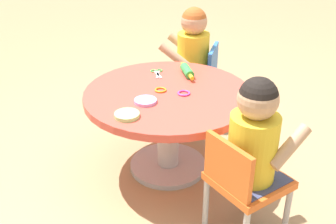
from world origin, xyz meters
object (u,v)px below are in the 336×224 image
Objects in this scene: craft_table at (168,111)px; rolling_pin at (187,71)px; craft_scissors at (157,72)px; seated_child_left at (255,135)px; child_chair_right at (197,79)px; seated_child_right at (193,46)px; child_chair_left at (243,182)px.

rolling_pin is at bearing -37.01° from craft_table.
craft_table is 0.29m from rolling_pin.
craft_scissors is (0.27, 0.01, 0.12)m from craft_table.
craft_table is at bearing 23.56° from seated_child_left.
seated_child_left reaches higher than child_chair_right.
craft_scissors is at bearing 130.43° from child_chair_right.
child_chair_right is at bearing -3.23° from seated_child_left.
craft_table is at bearing -177.77° from craft_scissors.
seated_child_left and seated_child_right have the same top height.
child_chair_left is at bearing 113.09° from seated_child_left.
child_chair_right is 0.23m from seated_child_right.
craft_table is 3.91× the size of rolling_pin.
child_chair_left is at bearing -165.33° from craft_scissors.
seated_child_left is 2.21× the size of rolling_pin.
child_chair_right is at bearing -25.20° from rolling_pin.
child_chair_left is at bearing -160.06° from craft_table.
child_chair_left is at bearing -175.67° from rolling_pin.
seated_child_left is at bearing -162.78° from craft_scissors.
seated_child_left is 0.89m from craft_scissors.
rolling_pin reaches higher than child_chair_left.
child_chair_left is 0.23m from seated_child_left.
seated_child_right is (1.14, -0.03, 0.00)m from seated_child_left.
craft_table is at bearing 150.02° from child_chair_right.
craft_table is at bearing 19.94° from child_chair_left.
craft_table is at bearing 153.64° from seated_child_right.
seated_child_right is 0.38m from rolling_pin.
child_chair_left is 0.91m from craft_scissors.
seated_child_left is at bearing 178.60° from seated_child_right.
child_chair_right is 0.47m from craft_scissors.
seated_child_left is at bearing -66.91° from child_chair_left.
rolling_pin is (0.21, -0.15, 0.14)m from craft_table.
rolling_pin is (0.78, 0.10, -0.02)m from seated_child_left.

